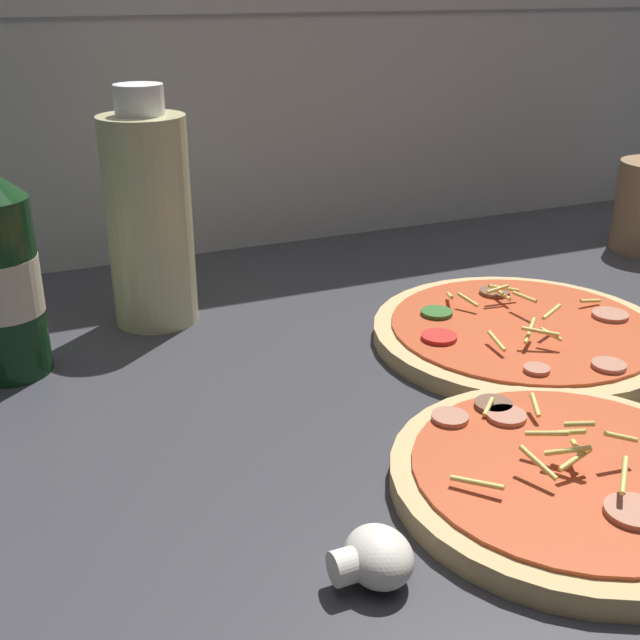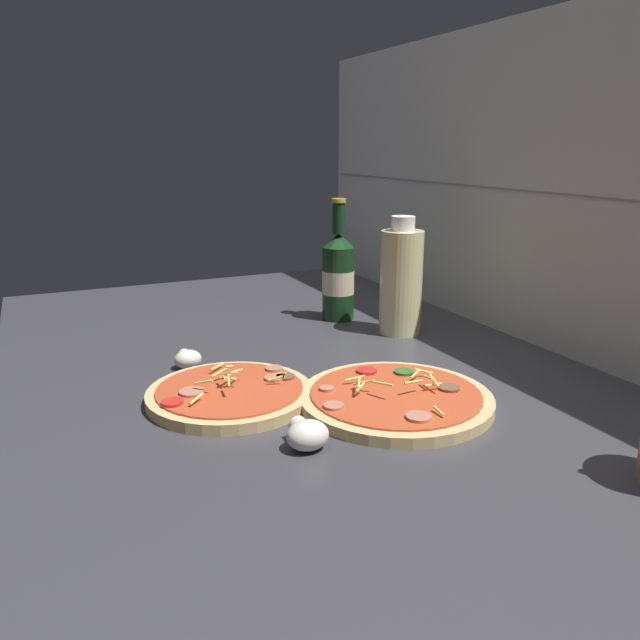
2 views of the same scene
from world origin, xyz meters
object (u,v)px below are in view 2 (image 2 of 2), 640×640
Objects in this scene: beer_bottle at (338,275)px; mushroom_right at (307,434)px; oil_bottle at (401,280)px; pizza_near at (230,394)px; mushroom_left at (188,359)px; pizza_far at (395,398)px.

beer_bottle is 4.52× the size of mushroom_right.
mushroom_right is at bearing -44.26° from oil_bottle.
pizza_near is 5.08× the size of mushroom_left.
pizza_far is 4.95× the size of mushroom_right.
oil_bottle is at bearing 24.79° from beer_bottle.
mushroom_right reaches higher than mushroom_left.
beer_bottle is at bearing 150.03° from mushroom_right.
beer_bottle reaches higher than pizza_near.
mushroom_right is at bearing 10.91° from mushroom_left.
beer_bottle reaches higher than pizza_far.
oil_bottle reaches higher than mushroom_left.
mushroom_right is at bearing 12.62° from pizza_near.
pizza_far is 35.77cm from mushroom_left.
pizza_far is 36.61cm from oil_bottle.
mushroom_left is at bearing -171.09° from pizza_near.
oil_bottle is at bearing 135.74° from mushroom_right.
beer_bottle reaches higher than mushroom_left.
pizza_near is 44.88cm from oil_bottle.
pizza_near reaches higher than mushroom_right.
beer_bottle is (-43.84, 12.56, 8.43)cm from pizza_far.
oil_bottle is 4.08× the size of mushroom_right.
pizza_near is 47.27cm from beer_bottle.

